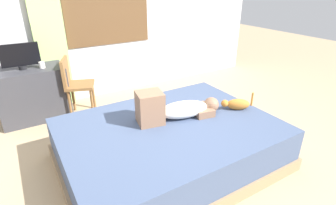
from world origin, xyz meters
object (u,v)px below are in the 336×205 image
at_px(tv_monitor, 20,56).
at_px(cat, 237,104).
at_px(bed, 170,144).
at_px(chair_by_desk, 74,82).
at_px(person_lying, 175,108).
at_px(desk, 33,94).
at_px(cup, 42,65).

bearing_deg(tv_monitor, cat, -45.13).
relative_size(bed, tv_monitor, 4.65).
distance_m(bed, tv_monitor, 2.34).
xyz_separation_m(cat, chair_by_desk, (-1.41, 1.79, -0.04)).
xyz_separation_m(bed, person_lying, (0.13, 0.10, 0.36)).
relative_size(desk, tv_monitor, 1.87).
xyz_separation_m(person_lying, cat, (0.72, -0.19, -0.05)).
relative_size(cat, tv_monitor, 0.65).
relative_size(cat, desk, 0.35).
distance_m(person_lying, desk, 2.21).
bearing_deg(bed, tv_monitor, 121.06).
height_order(cup, chair_by_desk, chair_by_desk).
xyz_separation_m(tv_monitor, chair_by_desk, (0.59, -0.22, -0.41)).
xyz_separation_m(person_lying, desk, (-1.23, 1.82, -0.22)).
distance_m(bed, desk, 2.21).
bearing_deg(cat, cup, 132.28).
distance_m(tv_monitor, cup, 0.28).
bearing_deg(cup, cat, -47.72).
relative_size(person_lying, cup, 11.11).
height_order(bed, cat, cat).
bearing_deg(bed, chair_by_desk, 108.34).
bearing_deg(chair_by_desk, cat, -51.78).
xyz_separation_m(desk, cup, (0.18, -0.07, 0.41)).
bearing_deg(cup, chair_by_desk, -23.45).
distance_m(cup, chair_by_desk, 0.48).
bearing_deg(chair_by_desk, tv_monitor, 159.49).
distance_m(tv_monitor, chair_by_desk, 0.76).
distance_m(cat, tv_monitor, 2.86).
bearing_deg(cup, tv_monitor, 164.26).
height_order(bed, cup, cup).
relative_size(person_lying, chair_by_desk, 1.10).
xyz_separation_m(cat, tv_monitor, (-2.00, 2.01, 0.38)).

